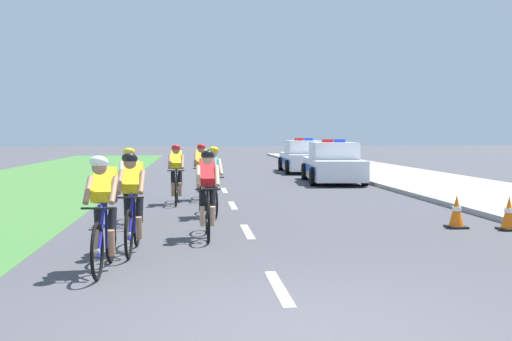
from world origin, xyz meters
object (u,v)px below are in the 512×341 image
object	(u,v)px
cyclist_third	(207,193)
cyclist_seventh	(202,171)
traffic_cone_near	(509,214)
cyclist_second	(133,201)
cyclist_sixth	(176,173)
police_car_second	(303,158)
police_car_nearest	(333,164)
cyclist_fifth	(212,181)
traffic_cone_mid	(457,212)
cyclist_lead	(104,212)
cyclist_fourth	(130,185)

from	to	relation	value
cyclist_third	cyclist_seventh	xyz separation A→B (m)	(-0.01, 5.95, 0.00)
cyclist_seventh	traffic_cone_near	xyz separation A→B (m)	(5.63, -5.74, -0.48)
cyclist_second	cyclist_sixth	size ratio (longest dim) A/B	1.00
police_car_second	traffic_cone_near	distance (m)	16.80
police_car_nearest	cyclist_third	bearing A→B (deg)	-113.70
cyclist_seventh	traffic_cone_near	bearing A→B (deg)	-45.55
traffic_cone_near	police_car_nearest	bearing A→B (deg)	93.85
cyclist_fifth	traffic_cone_mid	size ratio (longest dim) A/B	2.69
traffic_cone_near	traffic_cone_mid	world-z (taller)	same
cyclist_lead	cyclist_fourth	xyz separation A→B (m)	(-0.07, 4.05, 0.00)
cyclist_seventh	traffic_cone_near	distance (m)	8.05
cyclist_second	traffic_cone_mid	size ratio (longest dim) A/B	2.69
cyclist_seventh	cyclist_fifth	bearing A→B (deg)	-87.08
cyclist_third	cyclist_second	bearing A→B (deg)	-134.78
cyclist_second	cyclist_seventh	world-z (taller)	same
cyclist_fourth	cyclist_sixth	distance (m)	3.43
cyclist_fifth	traffic_cone_mid	bearing A→B (deg)	-24.15
cyclist_fifth	traffic_cone_near	distance (m)	5.99
cyclist_second	traffic_cone_near	distance (m)	6.93
cyclist_fourth	traffic_cone_near	distance (m)	7.27
cyclist_seventh	police_car_second	bearing A→B (deg)	66.09
cyclist_fourth	cyclist_lead	bearing A→B (deg)	-88.94
cyclist_lead	cyclist_seventh	size ratio (longest dim) A/B	1.00
cyclist_fifth	police_car_second	distance (m)	15.12
cyclist_third	traffic_cone_mid	world-z (taller)	cyclist_third
cyclist_seventh	traffic_cone_mid	world-z (taller)	cyclist_seventh
police_car_nearest	cyclist_sixth	bearing A→B (deg)	-132.26
cyclist_third	cyclist_sixth	distance (m)	5.06
cyclist_sixth	cyclist_seventh	world-z (taller)	same
traffic_cone_near	cyclist_fourth	bearing A→B (deg)	168.30
cyclist_third	cyclist_fifth	size ratio (longest dim) A/B	1.00
police_car_second	traffic_cone_near	bearing A→B (deg)	-87.50
cyclist_lead	police_car_nearest	world-z (taller)	police_car_nearest
police_car_second	traffic_cone_near	xyz separation A→B (m)	(0.73, -16.78, -0.37)
cyclist_second	cyclist_sixth	xyz separation A→B (m)	(0.49, 6.18, 0.00)
traffic_cone_near	cyclist_fifth	bearing A→B (deg)	156.19
cyclist_fifth	police_car_second	bearing A→B (deg)	71.79
police_car_second	traffic_cone_near	world-z (taller)	police_car_second
cyclist_fourth	cyclist_seventh	bearing A→B (deg)	70.93
cyclist_lead	cyclist_fourth	distance (m)	4.05
cyclist_sixth	police_car_nearest	distance (m)	8.25
cyclist_lead	cyclist_second	size ratio (longest dim) A/B	1.00
cyclist_fourth	police_car_second	size ratio (longest dim) A/B	0.39
cyclist_lead	traffic_cone_near	world-z (taller)	cyclist_lead
cyclist_lead	cyclist_third	world-z (taller)	same
police_car_second	cyclist_second	bearing A→B (deg)	-108.41
cyclist_third	cyclist_seventh	bearing A→B (deg)	90.09
cyclist_seventh	police_car_nearest	world-z (taller)	police_car_nearest
cyclist_second	traffic_cone_near	size ratio (longest dim) A/B	2.69
cyclist_fourth	cyclist_fifth	world-z (taller)	same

